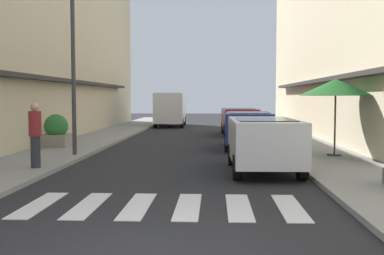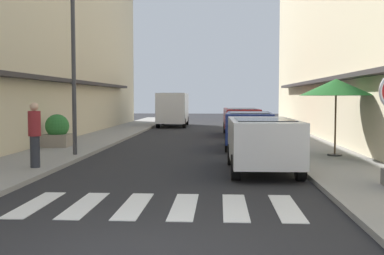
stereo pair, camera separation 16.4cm
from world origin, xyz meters
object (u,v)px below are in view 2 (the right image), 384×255
Objects in this scene: parked_car_near at (263,139)px; parked_car_mid at (249,126)px; cafe_umbrella at (336,88)px; street_lamp at (79,49)px; delivery_van at (173,107)px; planter_midblock at (57,131)px; pedestrian_walking_near at (35,133)px; parked_car_far at (241,118)px.

parked_car_near and parked_car_mid have the same top height.
street_lamp is at bearing -178.77° from cafe_umbrella.
delivery_van is at bearing 107.18° from parked_car_mid.
parked_car_near is at bearing -90.00° from parked_car_mid.
parked_car_mid is 1.60× the size of cafe_umbrella.
planter_midblock is 0.71× the size of pedestrian_walking_near.
parked_car_mid is 0.69× the size of street_lamp.
parked_car_near is at bearing -34.72° from planter_midblock.
parked_car_far reaches higher than planter_midblock.
delivery_van is 2.14× the size of cafe_umbrella.
parked_car_far is at bearing -64.55° from pedestrian_walking_near.
parked_car_mid is 0.91× the size of parked_car_far.
parked_car_far is at bearing 44.34° from planter_midblock.
pedestrian_walking_near is at bearing -160.46° from cafe_umbrella.
cafe_umbrella is (8.54, 0.18, -1.30)m from street_lamp.
delivery_van is 0.92× the size of street_lamp.
street_lamp reaches higher than cafe_umbrella.
planter_midblock is at bearing 167.01° from cafe_umbrella.
pedestrian_walking_near is at bearing -96.89° from street_lamp.
parked_car_far is 10.21m from cafe_umbrella.
pedestrian_walking_near is (-1.78, -20.64, -0.33)m from delivery_van.
parked_car_mid is 0.75× the size of delivery_van.
pedestrian_walking_near reaches higher than planter_midblock.
parked_car_far is 3.51× the size of planter_midblock.
delivery_van reaches higher than planter_midblock.
street_lamp is 8.64m from cafe_umbrella.
pedestrian_walking_near is at bearing -177.47° from parked_car_near.
delivery_van reaches higher than parked_car_near.
street_lamp is 3.28× the size of pedestrian_walking_near.
parked_car_mid is at bearing 131.23° from cafe_umbrella.
parked_car_far is 0.76× the size of street_lamp.
parked_car_far is at bearing 59.34° from street_lamp.
street_lamp is 3.97m from pedestrian_walking_near.
delivery_van is 20.72m from pedestrian_walking_near.
parked_car_mid is 3.20× the size of planter_midblock.
cafe_umbrella reaches higher than pedestrian_walking_near.
pedestrian_walking_near reaches higher than parked_car_near.
street_lamp is at bearing -56.60° from planter_midblock.
planter_midblock is at bearing -25.31° from pedestrian_walking_near.
parked_car_mid is at bearing -90.00° from parked_car_far.
planter_midblock is (-7.56, -0.67, -0.21)m from parked_car_mid.
street_lamp reaches higher than planter_midblock.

